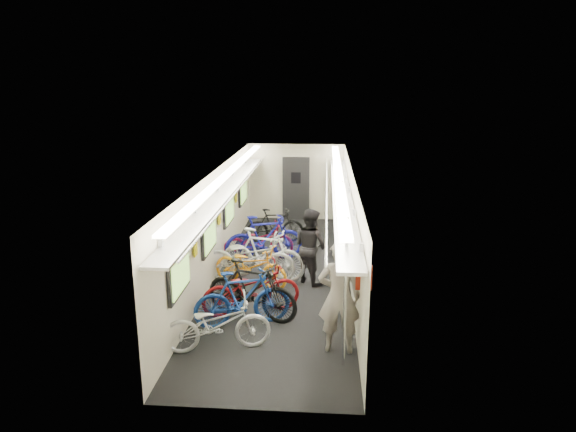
% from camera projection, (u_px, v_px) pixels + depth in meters
% --- Properties ---
extents(train_car_shell, '(10.00, 10.00, 10.00)m').
position_uv_depth(train_car_shell, '(270.00, 197.00, 12.01)').
color(train_car_shell, black).
rests_on(train_car_shell, ground).
extents(bicycle_0, '(1.85, 1.03, 0.92)m').
position_uv_depth(bicycle_0, '(217.00, 324.00, 8.33)').
color(bicycle_0, silver).
rests_on(bicycle_0, ground).
extents(bicycle_1, '(1.82, 1.05, 1.06)m').
position_uv_depth(bicycle_1, '(242.00, 298.00, 9.15)').
color(bicycle_1, navy).
rests_on(bicycle_1, ground).
extents(bicycle_2, '(1.99, 1.28, 0.99)m').
position_uv_depth(bicycle_2, '(251.00, 289.00, 9.65)').
color(bicycle_2, maroon).
rests_on(bicycle_2, ground).
extents(bicycle_3, '(1.93, 1.16, 1.12)m').
position_uv_depth(bicycle_3, '(251.00, 290.00, 9.45)').
color(bicycle_3, black).
rests_on(bicycle_3, ground).
extents(bicycle_4, '(1.84, 1.19, 0.91)m').
position_uv_depth(bicycle_4, '(251.00, 266.00, 10.98)').
color(bicycle_4, orange).
rests_on(bicycle_4, ground).
extents(bicycle_5, '(2.01, 0.98, 1.17)m').
position_uv_depth(bicycle_5, '(263.00, 254.00, 11.33)').
color(bicycle_5, silver).
rests_on(bicycle_5, ground).
extents(bicycle_6, '(2.09, 0.84, 1.07)m').
position_uv_depth(bicycle_6, '(249.00, 258.00, 11.24)').
color(bicycle_6, silver).
rests_on(bicycle_6, ground).
extents(bicycle_7, '(2.01, 1.16, 1.17)m').
position_uv_depth(bicycle_7, '(264.00, 238.00, 12.48)').
color(bicycle_7, navy).
rests_on(bicycle_7, ground).
extents(bicycle_8, '(1.86, 1.07, 0.92)m').
position_uv_depth(bicycle_8, '(258.00, 242.00, 12.63)').
color(bicycle_8, maroon).
rests_on(bicycle_8, ground).
extents(bicycle_9, '(1.63, 0.70, 0.95)m').
position_uv_depth(bicycle_9, '(275.00, 225.00, 13.99)').
color(bicycle_9, black).
rests_on(bicycle_9, ground).
extents(passenger_near, '(0.71, 0.49, 1.89)m').
position_uv_depth(passenger_near, '(339.00, 297.00, 8.19)').
color(passenger_near, gray).
rests_on(passenger_near, ground).
extents(passenger_mid, '(1.02, 1.01, 1.66)m').
position_uv_depth(passenger_mid, '(310.00, 246.00, 11.11)').
color(passenger_mid, black).
rests_on(passenger_mid, ground).
extents(backpack, '(0.26, 0.15, 0.38)m').
position_uv_depth(backpack, '(364.00, 277.00, 8.10)').
color(backpack, '#9E230F').
rests_on(backpack, passenger_near).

